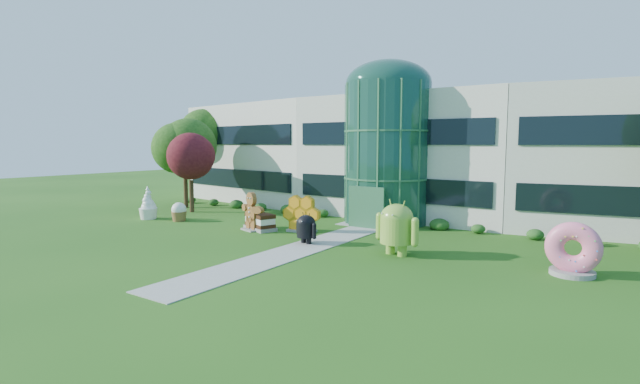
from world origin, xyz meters
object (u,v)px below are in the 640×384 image
Objects in this scene: android_black at (306,227)px; gingerbread at (252,211)px; donut at (573,248)px; android_green at (397,225)px.

gingerbread is at bearing -179.27° from android_black.
android_green is at bearing -173.40° from donut.
donut is 18.48m from gingerbread.
donut reaches higher than android_black.
android_black is 0.71× the size of gingerbread.
android_black is 0.83× the size of donut.
android_green is 1.31× the size of donut.
android_black is at bearing 4.02° from gingerbread.
android_green is 1.13× the size of gingerbread.
android_green reaches higher than android_black.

